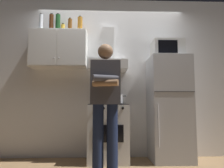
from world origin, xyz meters
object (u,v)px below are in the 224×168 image
object	(u,v)px
bottle_wine_green	(58,23)
refrigerator	(169,108)
upper_cabinet	(59,50)
bottle_liquor_amber	(80,25)
cooking_pot	(117,99)
bottle_spice_jar	(63,28)
microwave	(167,50)
person_standing	(105,100)
stove_oven	(108,132)
bottle_vodka_clear	(41,23)
range_hood	(108,59)
bottle_beer_brown	(70,26)
bottle_rum_dark	(51,23)

from	to	relation	value
bottle_wine_green	refrigerator	bearing A→B (deg)	-5.25
upper_cabinet	bottle_liquor_amber	world-z (taller)	bottle_liquor_amber
cooking_pot	bottle_spice_jar	size ratio (longest dim) A/B	1.94
refrigerator	microwave	world-z (taller)	microwave
refrigerator	bottle_spice_jar	bearing A→B (deg)	175.93
upper_cabinet	bottle_wine_green	world-z (taller)	bottle_wine_green
refrigerator	person_standing	bearing A→B (deg)	-148.77
person_standing	cooking_pot	distance (m)	0.52
stove_oven	bottle_vodka_clear	size ratio (longest dim) A/B	2.84
bottle_spice_jar	bottle_wine_green	world-z (taller)	bottle_wine_green
refrigerator	range_hood	bearing A→B (deg)	172.45
stove_oven	person_standing	xyz separation A→B (m)	(-0.05, -0.61, 0.47)
bottle_beer_brown	person_standing	bearing A→B (deg)	-52.93
bottle_liquor_amber	bottle_rum_dark	xyz separation A→B (m)	(-0.48, 0.02, 0.02)
bottle_vodka_clear	bottle_beer_brown	bearing A→B (deg)	4.35
cooking_pot	bottle_beer_brown	distance (m)	1.48
stove_oven	range_hood	size ratio (longest dim) A/B	1.17
microwave	bottle_wine_green	size ratio (longest dim) A/B	1.48
upper_cabinet	stove_oven	bearing A→B (deg)	-8.90
refrigerator	person_standing	size ratio (longest dim) A/B	0.98
stove_oven	cooking_pot	world-z (taller)	cooking_pot
bottle_spice_jar	bottle_liquor_amber	bearing A→B (deg)	3.90
refrigerator	microwave	bearing A→B (deg)	90.90
stove_oven	bottle_vodka_clear	distance (m)	2.09
refrigerator	bottle_rum_dark	xyz separation A→B (m)	(-1.89, 0.16, 1.40)
bottle_rum_dark	stove_oven	bearing A→B (deg)	-9.60
bottle_liquor_amber	bottle_spice_jar	distance (m)	0.29
bottle_spice_jar	bottle_vodka_clear	world-z (taller)	bottle_vodka_clear
bottle_rum_dark	bottle_spice_jar	bearing A→B (deg)	-10.82
microwave	stove_oven	bearing A→B (deg)	-178.85
upper_cabinet	bottle_wine_green	size ratio (longest dim) A/B	2.77
stove_oven	bottle_liquor_amber	world-z (taller)	bottle_liquor_amber
microwave	bottle_spice_jar	world-z (taller)	bottle_spice_jar
cooking_pot	bottle_beer_brown	xyz separation A→B (m)	(-0.77, 0.29, 1.23)
cooking_pot	microwave	bearing A→B (deg)	9.57
person_standing	cooking_pot	size ratio (longest dim) A/B	6.07
bottle_liquor_amber	person_standing	bearing A→B (deg)	-60.85
person_standing	bottle_liquor_amber	world-z (taller)	bottle_liquor_amber
stove_oven	microwave	world-z (taller)	microwave
range_hood	bottle_beer_brown	distance (m)	0.86
person_standing	bottle_liquor_amber	bearing A→B (deg)	119.15
upper_cabinet	refrigerator	world-z (taller)	upper_cabinet
stove_oven	bottle_vodka_clear	xyz separation A→B (m)	(-1.11, 0.13, 1.76)
range_hood	microwave	distance (m)	0.97
upper_cabinet	bottle_vodka_clear	xyz separation A→B (m)	(-0.31, 0.01, 0.45)
refrigerator	person_standing	distance (m)	1.17
upper_cabinet	bottle_rum_dark	world-z (taller)	bottle_rum_dark
refrigerator	bottle_vodka_clear	world-z (taller)	bottle_vodka_clear
stove_oven	bottle_rum_dark	size ratio (longest dim) A/B	2.73
range_hood	bottle_vodka_clear	bearing A→B (deg)	179.64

